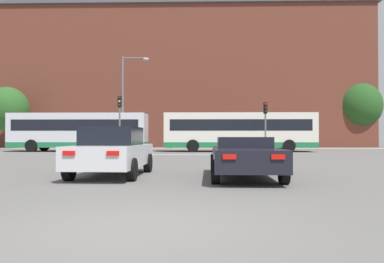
# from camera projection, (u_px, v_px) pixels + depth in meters

# --- Properties ---
(ground_plane) EXTENTS (400.00, 400.00, 0.00)m
(ground_plane) POSITION_uv_depth(u_px,v_px,m) (137.00, 227.00, 5.10)
(ground_plane) COLOR #605E5B
(stop_line_strip) EXTENTS (7.82, 0.30, 0.01)m
(stop_line_strip) POSITION_uv_depth(u_px,v_px,m) (189.00, 155.00, 25.64)
(stop_line_strip) COLOR silver
(stop_line_strip) RESTS_ON ground_plane
(far_pavement) EXTENTS (68.69, 2.50, 0.01)m
(far_pavement) POSITION_uv_depth(u_px,v_px,m) (193.00, 148.00, 39.66)
(far_pavement) COLOR #A09B91
(far_pavement) RESTS_ON ground_plane
(brick_civic_building) EXTENTS (46.20, 14.29, 20.35)m
(brick_civic_building) POSITION_uv_depth(u_px,v_px,m) (184.00, 78.00, 50.34)
(brick_civic_building) COLOR brown
(brick_civic_building) RESTS_ON ground_plane
(car_saloon_left) EXTENTS (2.08, 4.32, 1.53)m
(car_saloon_left) POSITION_uv_depth(u_px,v_px,m) (113.00, 151.00, 11.69)
(car_saloon_left) COLOR silver
(car_saloon_left) RESTS_ON ground_plane
(car_roadster_right) EXTENTS (2.05, 4.69, 1.22)m
(car_roadster_right) POSITION_uv_depth(u_px,v_px,m) (244.00, 156.00, 11.12)
(car_roadster_right) COLOR black
(car_roadster_right) RESTS_ON ground_plane
(bus_crossing_lead) EXTENTS (12.29, 2.70, 3.17)m
(bus_crossing_lead) POSITION_uv_depth(u_px,v_px,m) (239.00, 131.00, 30.86)
(bus_crossing_lead) COLOR silver
(bus_crossing_lead) RESTS_ON ground_plane
(bus_crossing_trailing) EXTENTS (11.27, 2.71, 3.17)m
(bus_crossing_trailing) POSITION_uv_depth(u_px,v_px,m) (79.00, 131.00, 31.29)
(bus_crossing_trailing) COLOR silver
(bus_crossing_trailing) RESTS_ON ground_plane
(traffic_light_near_left) EXTENTS (0.26, 0.31, 4.16)m
(traffic_light_near_left) POSITION_uv_depth(u_px,v_px,m) (120.00, 115.00, 26.78)
(traffic_light_near_left) COLOR slate
(traffic_light_near_left) RESTS_ON ground_plane
(traffic_light_far_left) EXTENTS (0.26, 0.31, 3.78)m
(traffic_light_far_left) POSITION_uv_depth(u_px,v_px,m) (145.00, 124.00, 39.30)
(traffic_light_far_left) COLOR slate
(traffic_light_far_left) RESTS_ON ground_plane
(traffic_light_near_right) EXTENTS (0.26, 0.31, 3.69)m
(traffic_light_near_right) POSITION_uv_depth(u_px,v_px,m) (265.00, 119.00, 26.65)
(traffic_light_near_right) COLOR slate
(traffic_light_near_right) RESTS_ON ground_plane
(traffic_light_far_right) EXTENTS (0.26, 0.31, 3.82)m
(traffic_light_far_right) POSITION_uv_depth(u_px,v_px,m) (243.00, 124.00, 39.22)
(traffic_light_far_right) COLOR slate
(traffic_light_far_right) RESTS_ON ground_plane
(street_lamp_junction) EXTENTS (2.22, 0.36, 7.76)m
(street_lamp_junction) POSITION_uv_depth(u_px,v_px,m) (127.00, 94.00, 30.23)
(street_lamp_junction) COLOR slate
(street_lamp_junction) RESTS_ON ground_plane
(pedestrian_waiting) EXTENTS (0.28, 0.43, 1.56)m
(pedestrian_waiting) POSITION_uv_depth(u_px,v_px,m) (263.00, 140.00, 39.74)
(pedestrian_waiting) COLOR black
(pedestrian_waiting) RESTS_ON ground_plane
(pedestrian_walking_east) EXTENTS (0.46, 0.39, 1.56)m
(pedestrian_walking_east) POSITION_uv_depth(u_px,v_px,m) (171.00, 140.00, 40.09)
(pedestrian_walking_east) COLOR #333851
(pedestrian_walking_east) RESTS_ON ground_plane
(tree_by_building) EXTENTS (5.42, 5.42, 7.78)m
(tree_by_building) POSITION_uv_depth(u_px,v_px,m) (358.00, 106.00, 44.26)
(tree_by_building) COLOR #4C3823
(tree_by_building) RESTS_ON ground_plane
(tree_kerbside) EXTENTS (4.57, 4.57, 6.62)m
(tree_kerbside) POSITION_uv_depth(u_px,v_px,m) (7.00, 109.00, 40.43)
(tree_kerbside) COLOR #4C3823
(tree_kerbside) RESTS_ON ground_plane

